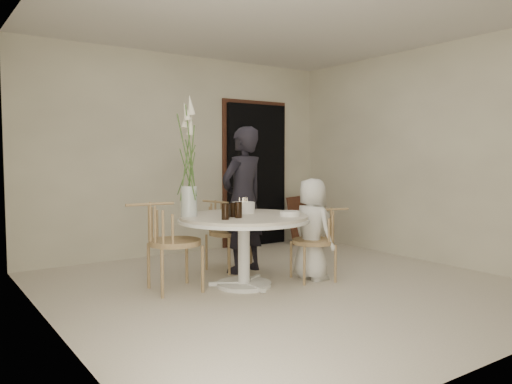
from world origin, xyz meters
TOP-DOWN VIEW (x-y plane):
  - ground at (0.00, 0.00)m, footprint 4.50×4.50m
  - room_shell at (0.00, 0.00)m, footprint 4.50×4.50m
  - doorway at (1.15, 2.19)m, footprint 1.00×0.10m
  - door_trim at (1.15, 2.23)m, footprint 1.12×0.03m
  - table at (-0.35, 0.25)m, footprint 1.33×1.33m
  - picture_frame at (1.79, 1.95)m, footprint 0.56×0.34m
  - chair_far at (-0.10, 1.10)m, footprint 0.52×0.55m
  - chair_right at (0.51, 0.02)m, footprint 0.53×0.51m
  - chair_left at (-1.12, 0.52)m, footprint 0.56×0.53m
  - girl at (0.00, 0.80)m, footprint 0.68×0.52m
  - boy at (0.42, 0.08)m, footprint 0.37×0.55m
  - birthday_cake at (-0.23, 0.43)m, footprint 0.24×0.24m
  - cola_tumbler_a at (-0.68, 0.06)m, footprint 0.08×0.08m
  - cola_tumbler_b at (-0.51, 0.11)m, footprint 0.08×0.08m
  - cola_tumbler_c at (-0.59, 0.19)m, footprint 0.08×0.08m
  - cola_tumbler_d at (-0.51, 0.20)m, footprint 0.07×0.07m
  - plate_stack at (-0.00, -0.06)m, footprint 0.26×0.26m
  - flower_vase at (-0.84, 0.50)m, footprint 0.16×0.16m

SIDE VIEW (x-z plane):
  - ground at x=0.00m, z-range 0.00..0.00m
  - picture_frame at x=1.79m, z-range 0.00..0.72m
  - chair_right at x=0.51m, z-range 0.11..0.89m
  - chair_far at x=-0.10m, z-range 0.12..0.92m
  - boy at x=0.42m, z-range 0.00..1.09m
  - chair_left at x=-1.12m, z-range 0.13..1.02m
  - table at x=-0.35m, z-range 0.25..0.98m
  - plate_stack at x=0.00m, z-range 0.73..0.78m
  - birthday_cake at x=-0.23m, z-range 0.71..0.87m
  - cola_tumbler_c at x=-0.59m, z-range 0.73..0.86m
  - cola_tumbler_d at x=-0.51m, z-range 0.73..0.87m
  - cola_tumbler_a at x=-0.68m, z-range 0.73..0.88m
  - cola_tumbler_b at x=-0.51m, z-range 0.73..0.88m
  - girl at x=0.00m, z-range 0.00..1.67m
  - doorway at x=1.15m, z-range 0.00..2.10m
  - door_trim at x=1.15m, z-range 0.00..2.22m
  - flower_vase at x=-0.84m, z-range 0.59..1.79m
  - room_shell at x=0.00m, z-range -0.63..3.87m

